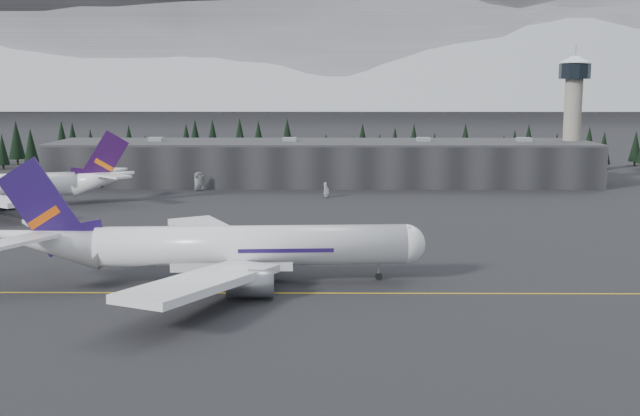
{
  "coord_description": "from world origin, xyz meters",
  "views": [
    {
      "loc": [
        1.1,
        -114.33,
        30.26
      ],
      "look_at": [
        0.0,
        20.0,
        9.0
      ],
      "focal_mm": 45.0,
      "sensor_mm": 36.0,
      "label": 1
    }
  ],
  "objects_px": {
    "jet_main": "(214,247)",
    "gse_vehicle_a": "(199,188)",
    "jet_parked": "(3,186)",
    "control_tower": "(573,105)",
    "gse_vehicle_b": "(326,195)",
    "terminal": "(323,162)"
  },
  "relations": [
    {
      "from": "jet_main",
      "to": "gse_vehicle_b",
      "type": "distance_m",
      "value": 92.12
    },
    {
      "from": "terminal",
      "to": "control_tower",
      "type": "distance_m",
      "value": 76.98
    },
    {
      "from": "jet_main",
      "to": "gse_vehicle_a",
      "type": "relative_size",
      "value": 12.52
    },
    {
      "from": "jet_parked",
      "to": "gse_vehicle_a",
      "type": "xyz_separation_m",
      "value": [
        42.53,
        30.85,
        -4.45
      ]
    },
    {
      "from": "jet_main",
      "to": "gse_vehicle_a",
      "type": "height_order",
      "value": "jet_main"
    },
    {
      "from": "terminal",
      "to": "control_tower",
      "type": "height_order",
      "value": "control_tower"
    },
    {
      "from": "control_tower",
      "to": "jet_main",
      "type": "xyz_separation_m",
      "value": [
        -90.94,
        -123.47,
        -17.96
      ]
    },
    {
      "from": "jet_main",
      "to": "jet_parked",
      "type": "distance_m",
      "value": 94.85
    },
    {
      "from": "control_tower",
      "to": "jet_parked",
      "type": "distance_m",
      "value": 161.61
    },
    {
      "from": "jet_parked",
      "to": "control_tower",
      "type": "bearing_deg",
      "value": -178.65
    },
    {
      "from": "jet_parked",
      "to": "gse_vehicle_b",
      "type": "bearing_deg",
      "value": 175.77
    },
    {
      "from": "jet_main",
      "to": "gse_vehicle_b",
      "type": "relative_size",
      "value": 16.39
    },
    {
      "from": "control_tower",
      "to": "gse_vehicle_a",
      "type": "distance_m",
      "value": 113.84
    },
    {
      "from": "jet_parked",
      "to": "gse_vehicle_b",
      "type": "relative_size",
      "value": 15.2
    },
    {
      "from": "jet_parked",
      "to": "gse_vehicle_b",
      "type": "height_order",
      "value": "jet_parked"
    },
    {
      "from": "control_tower",
      "to": "gse_vehicle_b",
      "type": "distance_m",
      "value": 84.1
    },
    {
      "from": "gse_vehicle_a",
      "to": "gse_vehicle_b",
      "type": "distance_m",
      "value": 38.01
    },
    {
      "from": "gse_vehicle_a",
      "to": "terminal",
      "type": "bearing_deg",
      "value": -3.71
    },
    {
      "from": "jet_parked",
      "to": "jet_main",
      "type": "bearing_deg",
      "value": 113.06
    },
    {
      "from": "gse_vehicle_a",
      "to": "jet_parked",
      "type": "bearing_deg",
      "value": -174.15
    },
    {
      "from": "terminal",
      "to": "gse_vehicle_a",
      "type": "distance_m",
      "value": 39.15
    },
    {
      "from": "terminal",
      "to": "gse_vehicle_a",
      "type": "relative_size",
      "value": 30.5
    }
  ]
}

